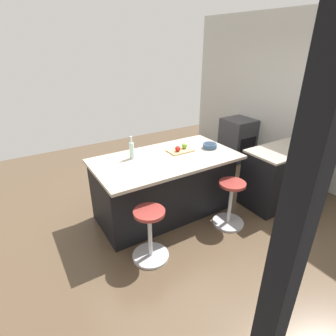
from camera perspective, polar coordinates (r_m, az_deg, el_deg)
ground_plane at (r=4.22m, az=0.99°, el=-8.77°), size 7.02×7.02×0.00m
interior_partition_left at (r=5.47m, az=25.74°, el=13.16°), size 0.12×5.40×2.87m
sink_cabinet at (r=5.12m, az=27.41°, el=0.50°), size 2.57×0.60×1.19m
oven_range at (r=6.03m, az=14.49°, el=5.92°), size 0.60×0.61×0.88m
kitchen_island at (r=3.93m, az=-0.74°, el=-3.65°), size 1.99×1.08×0.92m
stool_by_window at (r=3.86m, az=12.97°, el=-7.58°), size 0.44×0.44×0.66m
stool_middle at (r=3.24m, az=-3.82°, el=-14.12°), size 0.44×0.44×0.66m
cutting_board at (r=3.91m, az=2.58°, el=3.73°), size 0.36×0.24×0.02m
apple_red at (r=3.83m, az=2.08°, el=4.10°), size 0.08×0.08×0.08m
apple_green at (r=3.95m, az=3.50°, el=4.70°), size 0.08×0.08×0.08m
water_bottle at (r=3.65m, az=-7.68°, el=3.80°), size 0.06×0.06×0.31m
fruit_bowl at (r=4.06m, az=8.83°, el=4.72°), size 0.21×0.21×0.07m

